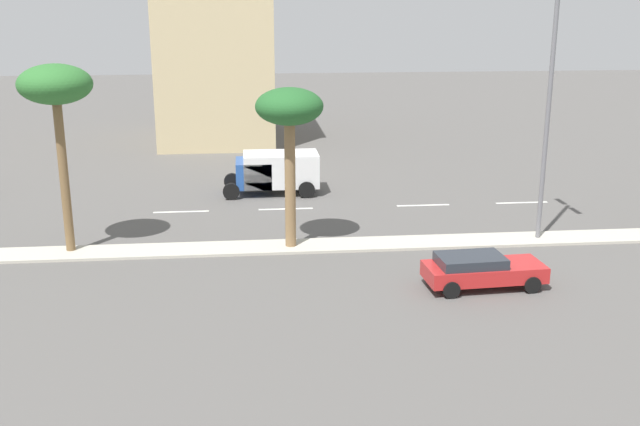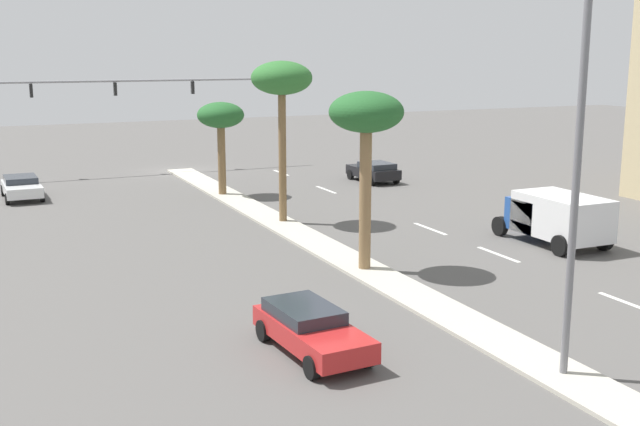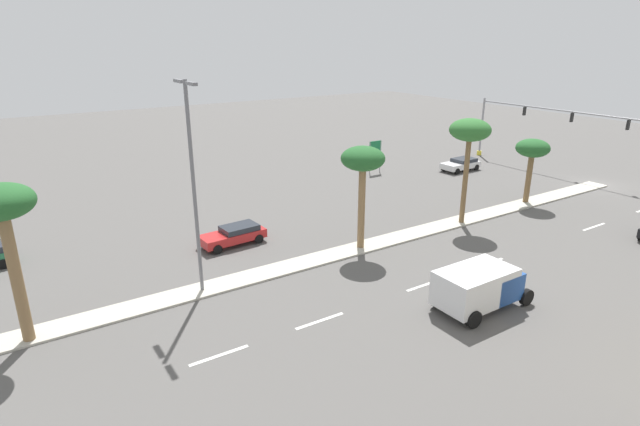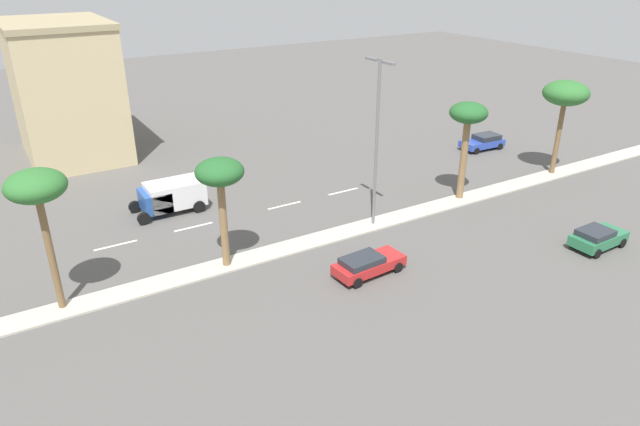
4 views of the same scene
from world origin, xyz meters
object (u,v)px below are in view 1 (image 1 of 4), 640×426
(palm_tree_right, at_px, (56,90))
(sedan_red_trailing, at_px, (481,270))
(commercial_building, at_px, (217,58))
(box_truck, at_px, (273,171))
(palm_tree_front, at_px, (289,113))
(street_lamp_rear, at_px, (550,91))

(palm_tree_right, height_order, sedan_red_trailing, palm_tree_right)
(commercial_building, distance_m, box_truck, 18.52)
(commercial_building, relative_size, sedan_red_trailing, 2.70)
(palm_tree_front, relative_size, box_truck, 1.30)
(commercial_building, bearing_deg, palm_tree_front, 8.16)
(box_truck, bearing_deg, sedan_red_trailing, 25.59)
(palm_tree_right, bearing_deg, commercial_building, 168.44)
(sedan_red_trailing, height_order, box_truck, box_truck)
(box_truck, bearing_deg, street_lamp_rear, 50.10)
(street_lamp_rear, height_order, sedan_red_trailing, street_lamp_rear)
(sedan_red_trailing, relative_size, box_truck, 0.86)
(palm_tree_right, distance_m, box_truck, 14.18)
(commercial_building, height_order, palm_tree_front, commercial_building)
(street_lamp_rear, distance_m, sedan_red_trailing, 9.13)
(commercial_building, distance_m, street_lamp_rear, 31.03)
(sedan_red_trailing, bearing_deg, palm_tree_right, -109.13)
(sedan_red_trailing, bearing_deg, box_truck, -154.41)
(palm_tree_right, xyz_separation_m, street_lamp_rear, (0.26, 20.54, -0.23))
(palm_tree_front, relative_size, sedan_red_trailing, 1.51)
(palm_tree_front, bearing_deg, street_lamp_rear, 90.36)
(palm_tree_front, height_order, sedan_red_trailing, palm_tree_front)
(commercial_building, xyz_separation_m, palm_tree_right, (26.88, -5.50, 0.78))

